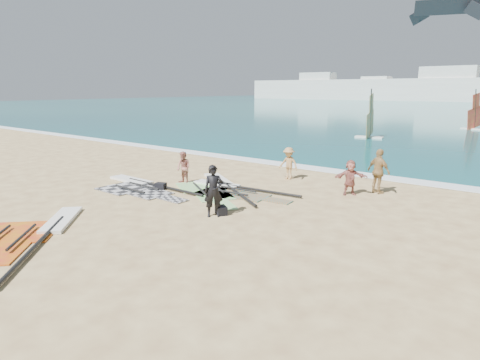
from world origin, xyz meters
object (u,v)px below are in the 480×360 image
Objects in this scene: beachgoer_back at (379,171)px; beachgoer_left at (184,168)px; gear_bag_far at (221,210)px; person_wetsuit at (214,191)px; rig_orange at (231,190)px; rig_red at (32,234)px; rig_green at (215,186)px; beachgoer_right at (350,178)px; rig_grey at (139,186)px; beachgoer_mid at (289,163)px; gear_bag_near at (161,186)px.

beachgoer_left is at bearing 47.88° from beachgoer_back.
gear_bag_far is 0.86m from person_wetsuit.
rig_orange is 0.98× the size of rig_red.
beachgoer_back is at bearing 61.86° from gear_bag_far.
rig_green is 6.09m from beachgoer_right.
rig_green is at bearing 134.20° from gear_bag_far.
rig_green is at bearing 37.79° from rig_grey.
beachgoer_back is at bearing 28.66° from rig_orange.
beachgoer_back is at bearing 33.06° from rig_grey.
beachgoer_back is at bearing 62.06° from rig_green.
rig_red is 8.06m from beachgoer_left.
gear_bag_far is at bearing -155.73° from beachgoer_right.
person_wetsuit is 5.45m from beachgoer_left.
beachgoer_mid is at bearing 21.62° from beachgoer_back.
beachgoer_right is (3.70, -1.04, -0.05)m from beachgoer_mid.
beachgoer_mid is 4.58m from beachgoer_back.
rig_green is at bearing 14.40° from beachgoer_left.
beachgoer_left is (0.02, 1.47, 0.63)m from gear_bag_near.
rig_grey reaches higher than rig_orange.
beachgoer_right is at bearing -13.56° from beachgoer_mid.
rig_green is at bearing -113.82° from beachgoer_mid.
rig_grey is at bearing 169.03° from beachgoer_right.
beachgoer_back is (4.57, -0.05, 0.17)m from beachgoer_mid.
gear_bag_far reaches higher than rig_red.
rig_grey is 4.01× the size of beachgoer_left.
person_wetsuit is 1.23× the size of beachgoer_right.
rig_grey is 3.58m from rig_green.
beachgoer_back reaches higher than person_wetsuit.
rig_green is at bearing 164.88° from beachgoer_right.
rig_grey is 9.62m from beachgoer_right.
gear_bag_near is 4.77m from gear_bag_far.
person_wetsuit is (3.27, 4.94, 0.89)m from rig_red.
beachgoer_mid is (0.83, 3.64, 0.76)m from rig_orange.
gear_bag_far is 6.14m from beachgoer_right.
person_wetsuit is at bearing -154.84° from beachgoer_right.
gear_bag_near is (-1.77, -1.76, 0.10)m from rig_green.
beachgoer_back is 1.33m from beachgoer_right.
beachgoer_mid is at bearing 99.43° from gear_bag_far.
rig_grey is 1.11× the size of rig_red.
rig_orange is at bearing -100.63° from beachgoer_mid.
gear_bag_near is 0.31× the size of beachgoer_right.
rig_grey is at bearing -110.88° from rig_green.
beachgoer_back is (9.22, 5.70, 0.93)m from rig_grey.
rig_red is 3.68× the size of beachgoer_right.
gear_bag_near reaches higher than rig_orange.
beachgoer_right is (7.22, 2.88, -0.01)m from beachgoer_left.
rig_grey is 5.87m from person_wetsuit.
beachgoer_right reaches higher than gear_bag_near.
beachgoer_left is at bearing -179.02° from rig_orange.
gear_bag_far is (5.74, -0.81, 0.10)m from rig_grey.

